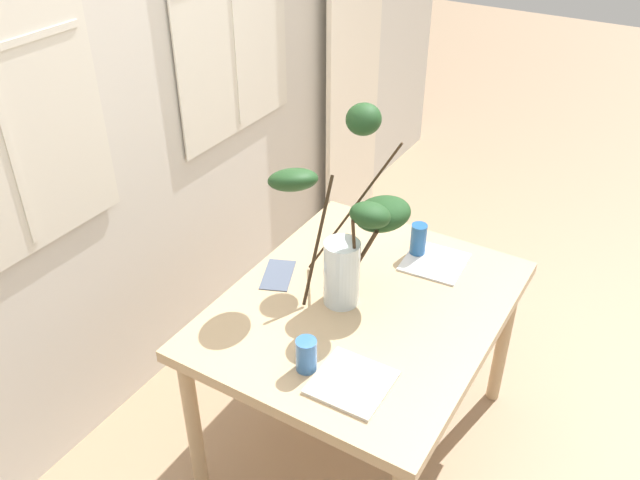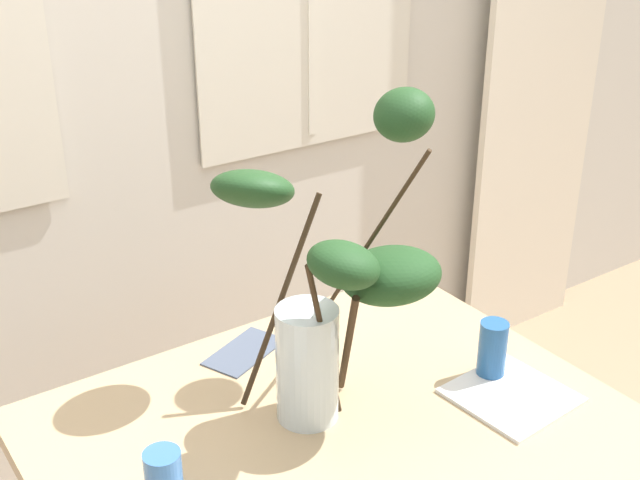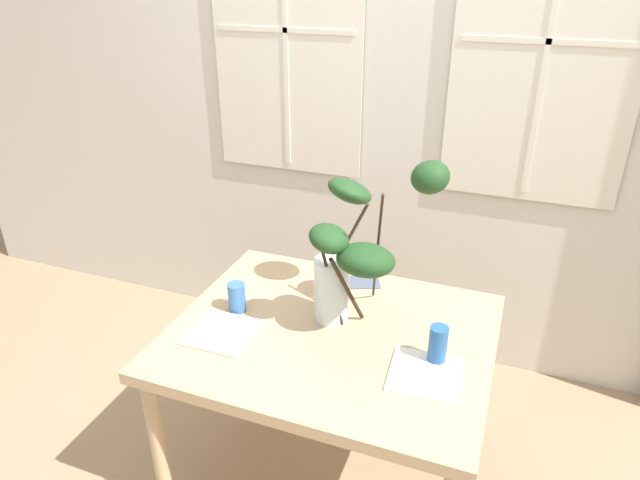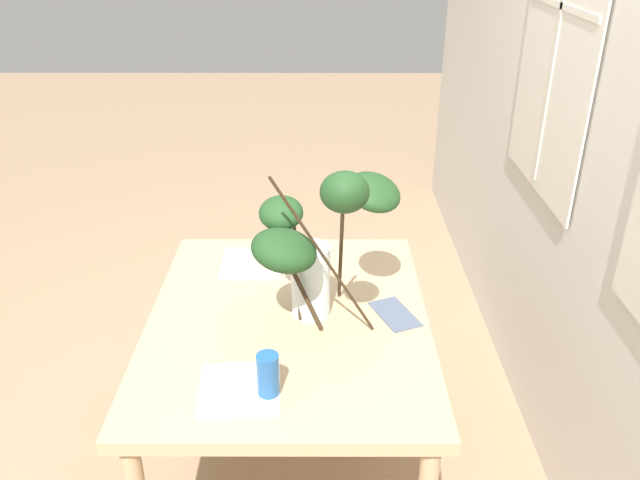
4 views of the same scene
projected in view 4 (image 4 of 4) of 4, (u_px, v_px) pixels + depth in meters
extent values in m
plane|color=#9E7F60|center=(292.00, 472.00, 2.50)|extent=(14.00, 14.00, 0.00)
cube|color=silver|center=(565.00, 6.00, 2.27)|extent=(0.70, 0.01, 1.31)
cube|color=silver|center=(564.00, 6.00, 2.27)|extent=(0.77, 0.01, 1.38)
cube|color=silver|center=(563.00, 6.00, 2.27)|extent=(0.02, 0.01, 1.31)
cube|color=silver|center=(563.00, 6.00, 2.27)|extent=(0.70, 0.01, 0.02)
cube|color=tan|center=(288.00, 323.00, 2.18)|extent=(1.16, 0.94, 0.05)
cylinder|color=tan|center=(202.00, 324.00, 2.81)|extent=(0.06, 0.06, 0.68)
cylinder|color=tan|center=(390.00, 324.00, 2.81)|extent=(0.06, 0.06, 0.68)
cylinder|color=silver|center=(311.00, 281.00, 2.14)|extent=(0.13, 0.13, 0.25)
cylinder|color=silver|center=(311.00, 301.00, 2.18)|extent=(0.12, 0.12, 0.08)
cylinder|color=#382819|center=(325.00, 259.00, 1.93)|extent=(0.11, 0.32, 0.57)
ellipsoid|color=#1E421E|center=(345.00, 192.00, 1.66)|extent=(0.19, 0.16, 0.15)
cylinder|color=#382819|center=(297.00, 264.00, 2.10)|extent=(0.10, 0.04, 0.38)
ellipsoid|color=#1E421E|center=(281.00, 213.00, 2.00)|extent=(0.19, 0.17, 0.13)
cylinder|color=#382819|center=(341.00, 254.00, 2.09)|extent=(0.21, 0.01, 0.44)
ellipsoid|color=#1E421E|center=(374.00, 192.00, 2.00)|extent=(0.19, 0.20, 0.17)
cylinder|color=#382819|center=(298.00, 282.00, 2.06)|extent=(0.10, 0.17, 0.32)
ellipsoid|color=#1E421E|center=(284.00, 250.00, 1.92)|extent=(0.27, 0.29, 0.17)
cylinder|color=#386BAD|center=(292.00, 249.00, 2.49)|extent=(0.07, 0.07, 0.12)
cylinder|color=#235693|center=(268.00, 376.00, 1.79)|extent=(0.06, 0.06, 0.14)
cube|color=silver|center=(252.00, 262.00, 2.50)|extent=(0.24, 0.24, 0.01)
cube|color=white|center=(240.00, 389.00, 1.84)|extent=(0.25, 0.25, 0.01)
cube|color=#4C566B|center=(395.00, 314.00, 2.19)|extent=(0.22, 0.18, 0.00)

